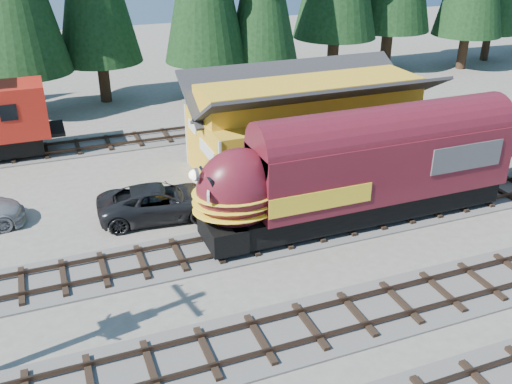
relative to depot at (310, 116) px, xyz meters
name	(u,v)px	position (x,y,z in m)	size (l,w,h in m)	color
ground	(422,263)	(0.00, -10.50, -2.96)	(120.00, 120.00, 0.00)	#6B665B
track_spur	(105,144)	(-10.00, 7.50, -2.90)	(32.00, 3.20, 0.33)	#4C4947
depot	(310,116)	(0.00, 0.00, 0.00)	(12.80, 7.00, 5.30)	gold
locomotive	(351,176)	(-1.16, -6.50, -0.59)	(14.76, 2.93, 4.01)	black
pickup_truck_a	(160,202)	(-8.89, -2.79, -2.18)	(2.58, 5.60, 1.56)	black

